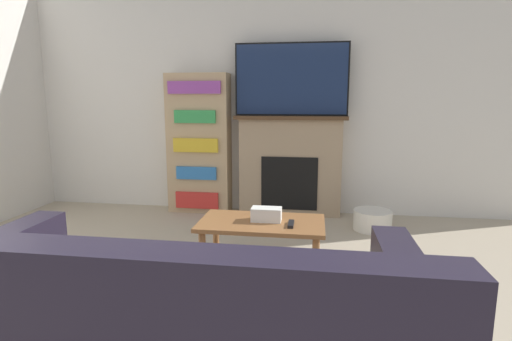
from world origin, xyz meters
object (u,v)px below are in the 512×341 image
at_px(tv, 291,79).
at_px(bookshelf, 199,144).
at_px(fireplace, 290,165).
at_px(coffee_table, 262,229).
at_px(storage_basket, 372,220).

relative_size(tv, bookshelf, 0.78).
xyz_separation_m(fireplace, tv, (-0.00, -0.02, 0.94)).
relative_size(coffee_table, bookshelf, 0.58).
bearing_deg(fireplace, storage_basket, -27.69).
bearing_deg(storage_basket, bookshelf, 167.31).
xyz_separation_m(fireplace, bookshelf, (-1.05, -0.02, 0.23)).
distance_m(fireplace, coffee_table, 1.65).
relative_size(fireplace, tv, 1.00).
height_order(tv, bookshelf, tv).
distance_m(bookshelf, storage_basket, 2.08).
bearing_deg(bookshelf, tv, 0.16).
xyz_separation_m(tv, bookshelf, (-1.05, -0.00, -0.72)).
bearing_deg(coffee_table, bookshelf, 120.47).
height_order(fireplace, storage_basket, fireplace).
bearing_deg(coffee_table, storage_basket, 50.69).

